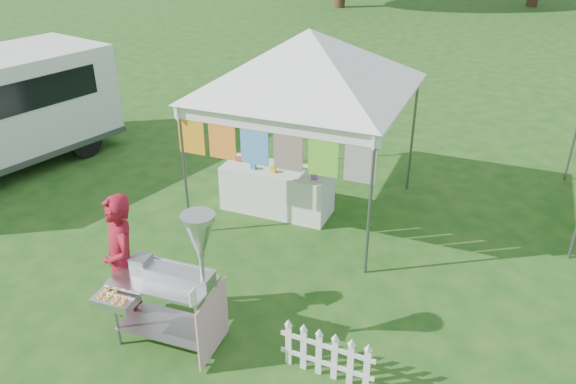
% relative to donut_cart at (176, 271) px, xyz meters
% --- Properties ---
extents(ground, '(120.00, 120.00, 0.00)m').
position_rel_donut_cart_xyz_m(ground, '(0.15, 0.15, -1.05)').
color(ground, '#164714').
rests_on(ground, ground).
extents(canopy_main, '(4.24, 4.24, 3.45)m').
position_rel_donut_cart_xyz_m(canopy_main, '(0.15, 3.65, 1.94)').
color(canopy_main, '#59595E').
rests_on(canopy_main, ground).
extents(donut_cart, '(1.28, 0.93, 1.78)m').
position_rel_donut_cart_xyz_m(donut_cart, '(0.00, 0.00, 0.00)').
color(donut_cart, gray).
rests_on(donut_cart, ground).
extents(vendor, '(0.75, 0.71, 1.73)m').
position_rel_donut_cart_xyz_m(vendor, '(-0.84, 0.13, -0.18)').
color(vendor, maroon).
rests_on(vendor, ground).
extents(picket_fence, '(1.08, 0.07, 0.56)m').
position_rel_donut_cart_xyz_m(picket_fence, '(1.69, 0.18, -0.76)').
color(picket_fence, silver).
rests_on(picket_fence, ground).
extents(display_table, '(1.80, 0.70, 0.76)m').
position_rel_donut_cart_xyz_m(display_table, '(-0.30, 3.43, -0.67)').
color(display_table, white).
rests_on(display_table, ground).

